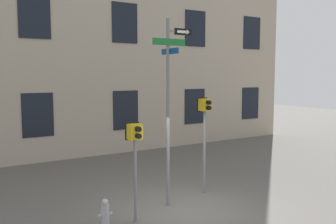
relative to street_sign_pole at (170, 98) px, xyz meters
The scene contains 6 objects.
ground_plane 3.10m from the street_sign_pole, 80.02° to the right, with size 60.00×60.00×0.00m, color #595651.
building_facade 8.08m from the street_sign_pole, 89.12° to the left, with size 24.00×0.63×12.06m.
street_sign_pole is the anchor object (origin of this frame).
pedestrian_signal_left 1.82m from the street_sign_pole, 157.46° to the right, with size 0.38×0.40×2.50m.
pedestrian_signal_right 1.73m from the street_sign_pole, 14.45° to the left, with size 0.39×0.40×2.97m.
fire_hydrant 3.46m from the street_sign_pole, 168.60° to the right, with size 0.36×0.20×0.69m.
Camera 1 is at (-5.59, -7.98, 3.67)m, focal length 40.00 mm.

